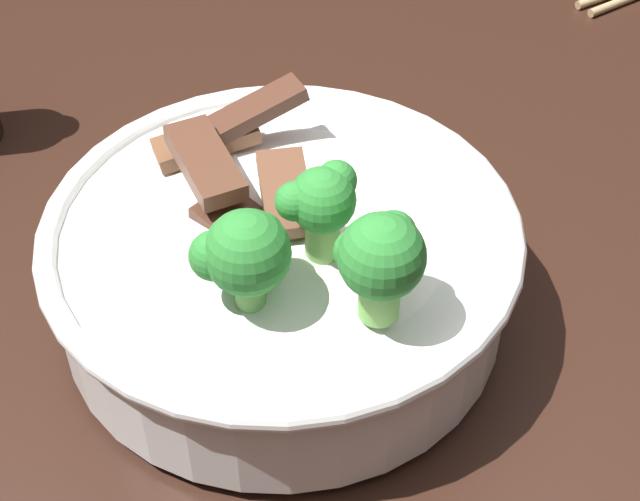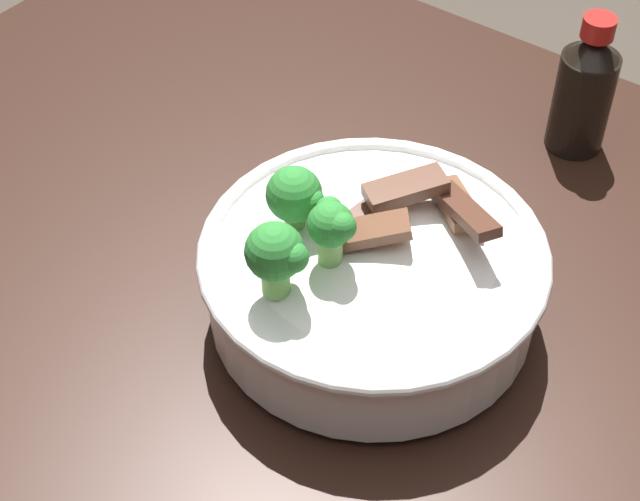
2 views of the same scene
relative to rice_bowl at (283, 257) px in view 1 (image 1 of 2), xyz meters
name	(u,v)px [view 1 (image 1 of 2)]	position (x,y,z in m)	size (l,w,h in m)	color
dining_table	(491,362)	(0.11, -0.09, -0.14)	(1.31, 0.98, 0.75)	black
rice_bowl	(283,257)	(0.00, 0.00, 0.00)	(0.25, 0.25, 0.13)	white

